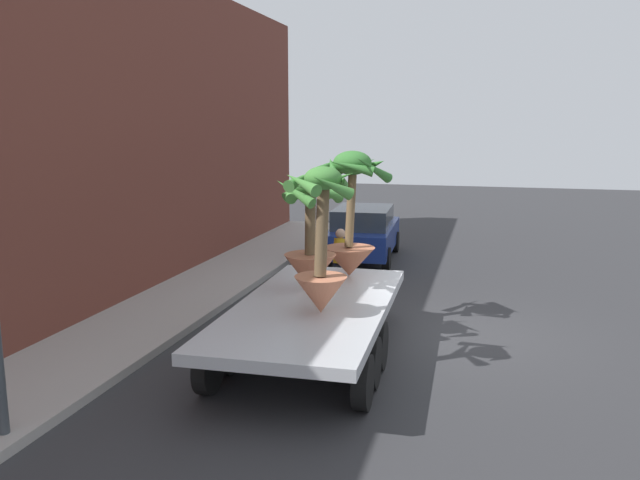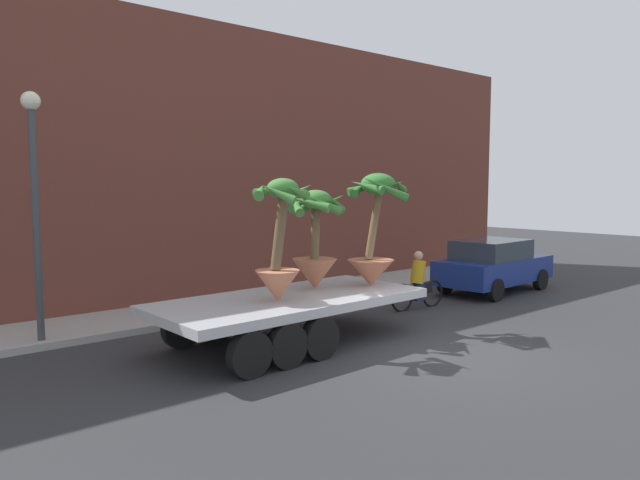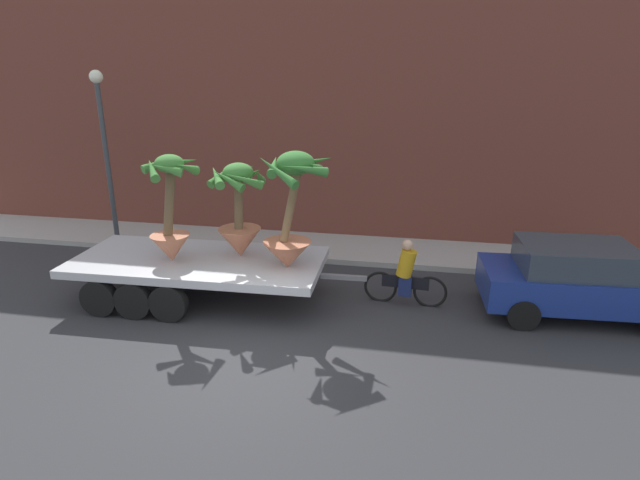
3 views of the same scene
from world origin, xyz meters
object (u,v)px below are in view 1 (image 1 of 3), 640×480
potted_palm_middle (310,238)px  parked_car (364,232)px  cyclist (340,263)px  potted_palm_front (321,248)px  flatbed_trailer (310,319)px  potted_palm_rear (351,218)px

potted_palm_middle → parked_car: bearing=3.4°
cyclist → parked_car: bearing=2.2°
potted_palm_front → potted_palm_middle: bearing=22.5°
flatbed_trailer → cyclist: cyclist is taller
potted_palm_front → cyclist: 5.28m
potted_palm_front → potted_palm_rear: bearing=1.9°
flatbed_trailer → potted_palm_front: potted_palm_front is taller
flatbed_trailer → potted_palm_middle: bearing=14.9°
potted_palm_middle → potted_palm_rear: bearing=-19.8°
potted_palm_front → cyclist: (5.03, 0.85, -1.36)m
potted_palm_front → parked_car: (8.62, 0.99, -1.21)m
parked_car → potted_palm_rear: bearing=-171.4°
potted_palm_middle → potted_palm_front: potted_palm_front is taller
potted_palm_front → cyclist: bearing=9.6°
potted_palm_rear → potted_palm_middle: (-1.30, 0.47, -0.20)m
cyclist → parked_car: 3.60m
potted_palm_middle → cyclist: potted_palm_middle is taller
potted_palm_rear → potted_palm_front: 2.64m
potted_palm_middle → cyclist: size_ratio=1.15×
flatbed_trailer → potted_palm_rear: size_ratio=2.65×
potted_palm_middle → flatbed_trailer: bearing=-165.1°
potted_palm_middle → cyclist: 3.92m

